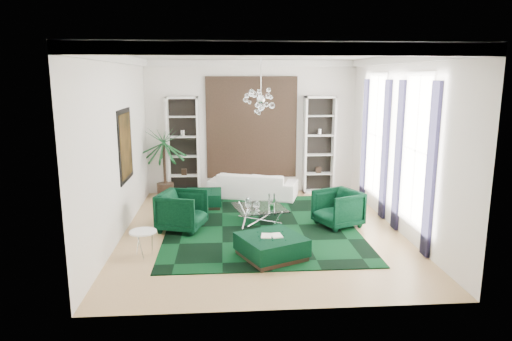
{
  "coord_description": "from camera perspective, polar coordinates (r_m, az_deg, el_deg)",
  "views": [
    {
      "loc": [
        -0.83,
        -9.56,
        3.35
      ],
      "look_at": [
        -0.09,
        0.5,
        1.26
      ],
      "focal_mm": 32.0,
      "sensor_mm": 36.0,
      "label": 1
    }
  ],
  "objects": [
    {
      "name": "painting",
      "position": [
        10.5,
        -15.95,
        3.05
      ],
      "size": [
        0.04,
        1.3,
        1.6
      ],
      "primitive_type": "cube",
      "color": "black",
      "rests_on": "wall_left"
    },
    {
      "name": "curtain_far_b",
      "position": [
        12.55,
        13.42,
        3.61
      ],
      "size": [
        0.07,
        0.3,
        3.25
      ],
      "primitive_type": "cube",
      "color": "black",
      "rests_on": "floor"
    },
    {
      "name": "side_table",
      "position": [
        8.96,
        -13.88,
        -8.92
      ],
      "size": [
        0.65,
        0.65,
        0.49
      ],
      "primitive_type": "cylinder",
      "rotation": [
        0.0,
        0.0,
        0.33
      ],
      "color": "white",
      "rests_on": "floor"
    },
    {
      "name": "shelving_right",
      "position": [
        13.31,
        7.91,
        3.18
      ],
      "size": [
        0.9,
        0.38,
        2.8
      ],
      "primitive_type": null,
      "color": "white",
      "rests_on": "floor"
    },
    {
      "name": "wall_back",
      "position": [
        13.18,
        -0.57,
        5.4
      ],
      "size": [
        6.0,
        0.02,
        3.8
      ],
      "primitive_type": "cube",
      "color": "white",
      "rests_on": "ground"
    },
    {
      "name": "shelving_left",
      "position": [
        13.07,
        -9.09,
        2.99
      ],
      "size": [
        0.9,
        0.38,
        2.8
      ],
      "primitive_type": null,
      "color": "white",
      "rests_on": "floor"
    },
    {
      "name": "palm",
      "position": [
        12.79,
        -11.43,
        2.13
      ],
      "size": [
        2.1,
        2.1,
        2.55
      ],
      "primitive_type": null,
      "rotation": [
        0.0,
        0.0,
        -0.42
      ],
      "color": "#134A20",
      "rests_on": "floor"
    },
    {
      "name": "ceiling",
      "position": [
        9.61,
        0.77,
        14.46
      ],
      "size": [
        6.0,
        7.0,
        0.02
      ],
      "primitive_type": "cube",
      "color": "white",
      "rests_on": "ground"
    },
    {
      "name": "sofa",
      "position": [
        12.8,
        -0.37,
        -1.83
      ],
      "size": [
        2.6,
        1.61,
        0.71
      ],
      "primitive_type": "imported",
      "rotation": [
        0.0,
        0.0,
        2.85
      ],
      "color": "white",
      "rests_on": "floor"
    },
    {
      "name": "armchair_left",
      "position": [
        10.23,
        -9.23,
        -5.0
      ],
      "size": [
        1.18,
        1.16,
        0.87
      ],
      "primitive_type": "imported",
      "rotation": [
        0.0,
        0.0,
        1.28
      ],
      "color": "black",
      "rests_on": "floor"
    },
    {
      "name": "floor",
      "position": [
        10.17,
        0.72,
        -7.57
      ],
      "size": [
        6.0,
        7.0,
        0.02
      ],
      "primitive_type": "cube",
      "color": "tan",
      "rests_on": "ground"
    },
    {
      "name": "rug",
      "position": [
        10.45,
        0.57,
        -6.93
      ],
      "size": [
        4.2,
        5.0,
        0.02
      ],
      "primitive_type": "cube",
      "color": "black",
      "rests_on": "floor"
    },
    {
      "name": "tapestry",
      "position": [
        13.13,
        -0.56,
        5.37
      ],
      "size": [
        2.5,
        0.06,
        2.8
      ],
      "primitive_type": "cube",
      "color": "black",
      "rests_on": "wall_back"
    },
    {
      "name": "wall_front",
      "position": [
        6.28,
        3.49,
        -1.64
      ],
      "size": [
        6.0,
        0.02,
        3.8
      ],
      "primitive_type": "cube",
      "color": "white",
      "rests_on": "ground"
    },
    {
      "name": "curtain_near_a",
      "position": [
        8.91,
        21.02,
        -0.07
      ],
      "size": [
        0.07,
        0.3,
        3.25
      ],
      "primitive_type": "cube",
      "color": "black",
      "rests_on": "floor"
    },
    {
      "name": "curtain_near_b",
      "position": [
        10.31,
        17.39,
        1.69
      ],
      "size": [
        0.07,
        0.3,
        3.25
      ],
      "primitive_type": "cube",
      "color": "black",
      "rests_on": "floor"
    },
    {
      "name": "chandelier",
      "position": [
        9.91,
        0.61,
        8.83
      ],
      "size": [
        0.88,
        0.88,
        0.67
      ],
      "primitive_type": null,
      "rotation": [
        0.0,
        0.0,
        0.21
      ],
      "color": "white",
      "rests_on": "ceiling"
    },
    {
      "name": "crown_molding",
      "position": [
        9.61,
        0.77,
        13.81
      ],
      "size": [
        6.0,
        7.0,
        0.18
      ],
      "primitive_type": null,
      "color": "white",
      "rests_on": "ceiling"
    },
    {
      "name": "curtain_far_a",
      "position": [
        11.09,
        15.82,
        2.45
      ],
      "size": [
        0.07,
        0.3,
        3.25
      ],
      "primitive_type": "cube",
      "color": "black",
      "rests_on": "floor"
    },
    {
      "name": "armchair_right",
      "position": [
        10.52,
        10.2,
        -4.68
      ],
      "size": [
        1.19,
        1.18,
        0.83
      ],
      "primitive_type": "imported",
      "rotation": [
        0.0,
        0.0,
        -1.15
      ],
      "color": "black",
      "rests_on": "floor"
    },
    {
      "name": "coffee_table",
      "position": [
        10.63,
        0.46,
        -5.58
      ],
      "size": [
        1.31,
        1.31,
        0.38
      ],
      "primitive_type": null,
      "rotation": [
        0.0,
        0.0,
        0.21
      ],
      "color": "white",
      "rests_on": "floor"
    },
    {
      "name": "wall_left",
      "position": [
        9.92,
        -16.88,
        2.81
      ],
      "size": [
        0.02,
        7.0,
        3.8
      ],
      "primitive_type": "cube",
      "color": "white",
      "rests_on": "ground"
    },
    {
      "name": "book",
      "position": [
        8.57,
        1.95,
        -8.11
      ],
      "size": [
        0.4,
        0.27,
        0.03
      ],
      "primitive_type": "cube",
      "color": "white",
      "rests_on": "ottoman_front"
    },
    {
      "name": "window_near",
      "position": [
        9.58,
        19.37,
        2.35
      ],
      "size": [
        0.03,
        1.1,
        2.9
      ],
      "primitive_type": "cube",
      "color": "white",
      "rests_on": "wall_right"
    },
    {
      "name": "wall_right",
      "position": [
        10.41,
        17.52,
        3.17
      ],
      "size": [
        0.02,
        7.0,
        3.8
      ],
      "primitive_type": "cube",
      "color": "white",
      "rests_on": "ground"
    },
    {
      "name": "ottoman_side",
      "position": [
        12.0,
        -6.56,
        -3.57
      ],
      "size": [
        0.92,
        0.92,
        0.41
      ],
      "primitive_type": "cube",
      "rotation": [
        0.0,
        0.0,
        0.0
      ],
      "color": "black",
      "rests_on": "floor"
    },
    {
      "name": "table_plant",
      "position": [
        10.34,
        2.1,
        -4.22
      ],
      "size": [
        0.17,
        0.14,
        0.26
      ],
      "primitive_type": "imported",
      "rotation": [
        0.0,
        0.0,
        0.19
      ],
      "color": "#134A20",
      "rests_on": "coffee_table"
    },
    {
      "name": "ceiling_medallion",
      "position": [
        9.91,
        0.62,
        14.15
      ],
      "size": [
        0.9,
        0.9,
        0.05
      ],
      "primitive_type": "cylinder",
      "color": "white",
      "rests_on": "ceiling"
    },
    {
      "name": "window_far",
      "position": [
        11.79,
        14.77,
        4.27
      ],
      "size": [
        0.03,
        1.1,
        2.9
      ],
      "primitive_type": "cube",
      "color": "white",
      "rests_on": "wall_right"
    },
    {
      "name": "ottoman_front",
      "position": [
        8.65,
        1.94,
        -9.54
      ],
      "size": [
        1.42,
        1.42,
        0.43
      ],
      "primitive_type": "cube",
      "rotation": [
        0.0,
        0.0,
        0.43
      ],
      "color": "black",
      "rests_on": "floor"
    }
  ]
}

